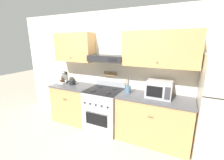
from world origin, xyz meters
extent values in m
plane|color=#B2A38E|center=(0.00, 0.00, 0.00)|extent=(16.00, 16.00, 0.00)
cube|color=beige|center=(0.00, 0.68, 1.27)|extent=(5.20, 0.08, 2.55)
cube|color=tan|center=(-0.85, 0.47, 1.78)|extent=(0.94, 0.33, 0.65)
sphere|color=brown|center=(-0.85, 0.30, 1.56)|extent=(0.02, 0.02, 0.02)
cube|color=tan|center=(1.05, 0.47, 1.78)|extent=(1.35, 0.33, 0.65)
sphere|color=brown|center=(1.05, 0.30, 1.56)|extent=(0.02, 0.02, 0.02)
cube|color=#232326|center=(0.00, 0.45, 1.56)|extent=(0.78, 0.37, 0.13)
cube|color=black|center=(0.22, 0.26, 1.56)|extent=(0.19, 0.01, 0.06)
cube|color=tan|center=(0.00, 0.60, 1.18)|extent=(0.34, 0.07, 0.02)
cylinder|color=olive|center=(-0.14, 0.60, 1.22)|extent=(0.03, 0.03, 0.06)
cylinder|color=olive|center=(-0.07, 0.60, 1.22)|extent=(0.03, 0.03, 0.06)
cylinder|color=olive|center=(0.00, 0.60, 1.22)|extent=(0.03, 0.03, 0.06)
cylinder|color=olive|center=(0.07, 0.60, 1.22)|extent=(0.03, 0.03, 0.06)
cylinder|color=olive|center=(0.14, 0.60, 1.22)|extent=(0.03, 0.03, 0.06)
cube|color=tan|center=(-0.85, 0.33, 0.44)|extent=(0.94, 0.62, 0.87)
cube|color=#4C4C51|center=(-0.85, 0.33, 0.89)|extent=(0.97, 0.64, 0.03)
cylinder|color=brown|center=(-0.85, 0.01, 0.65)|extent=(0.10, 0.01, 0.01)
cube|color=tan|center=(1.05, 0.33, 0.44)|extent=(1.35, 0.62, 0.87)
cube|color=#4C4C51|center=(1.05, 0.33, 0.89)|extent=(1.38, 0.64, 0.03)
cylinder|color=brown|center=(1.05, 0.01, 0.65)|extent=(0.10, 0.01, 0.01)
cube|color=#ADAFB5|center=(0.00, 0.29, 0.45)|extent=(0.73, 0.67, 0.90)
cube|color=black|center=(0.00, -0.05, 0.38)|extent=(0.49, 0.01, 0.25)
cylinder|color=#ADAFB5|center=(0.00, -0.07, 0.56)|extent=(0.51, 0.02, 0.02)
cube|color=black|center=(0.00, 0.29, 0.91)|extent=(0.73, 0.67, 0.01)
cylinder|color=#232326|center=(-0.17, 0.13, 0.92)|extent=(0.11, 0.11, 0.02)
cylinder|color=#232326|center=(0.17, 0.13, 0.92)|extent=(0.11, 0.11, 0.02)
cylinder|color=#232326|center=(-0.17, 0.45, 0.92)|extent=(0.11, 0.11, 0.02)
cylinder|color=#232326|center=(0.17, 0.45, 0.92)|extent=(0.11, 0.11, 0.02)
cylinder|color=black|center=(-0.26, -0.05, 0.70)|extent=(0.03, 0.02, 0.03)
cylinder|color=black|center=(-0.13, -0.05, 0.70)|extent=(0.03, 0.02, 0.03)
cylinder|color=black|center=(0.00, -0.05, 0.70)|extent=(0.03, 0.02, 0.03)
cylinder|color=black|center=(0.13, -0.05, 0.70)|extent=(0.03, 0.02, 0.03)
cylinder|color=black|center=(0.26, -0.05, 0.70)|extent=(0.03, 0.02, 0.03)
cube|color=#ADAFB5|center=(0.00, 0.61, 0.97)|extent=(0.73, 0.04, 0.12)
cylinder|color=#ADAFB5|center=(1.84, -0.13, 1.42)|extent=(0.02, 0.02, 0.38)
cylinder|color=#ADAFB5|center=(1.84, -0.13, 0.69)|extent=(0.02, 0.02, 0.73)
cylinder|color=#232326|center=(-0.89, 0.34, 0.96)|extent=(0.15, 0.15, 0.10)
ellipsoid|color=#232326|center=(-0.89, 0.34, 1.01)|extent=(0.14, 0.14, 0.06)
sphere|color=black|center=(-0.89, 0.34, 1.05)|extent=(0.02, 0.02, 0.02)
cylinder|color=#232326|center=(-0.82, 0.34, 0.97)|extent=(0.10, 0.03, 0.08)
torus|color=black|center=(-0.89, 0.34, 1.03)|extent=(0.14, 0.01, 0.14)
cube|color=white|center=(-1.19, 0.34, 0.92)|extent=(0.18, 0.21, 0.03)
cube|color=white|center=(-1.19, 0.41, 1.05)|extent=(0.18, 0.08, 0.28)
cube|color=white|center=(-1.19, 0.33, 1.15)|extent=(0.18, 0.17, 0.07)
ellipsoid|color=#4C3323|center=(-1.19, 0.32, 0.99)|extent=(0.11, 0.11, 0.10)
cube|color=#ADAFB5|center=(1.12, 0.36, 1.06)|extent=(0.45, 0.35, 0.30)
cube|color=black|center=(1.06, 0.19, 1.06)|extent=(0.27, 0.01, 0.19)
cube|color=#38383D|center=(1.28, 0.19, 1.06)|extent=(0.09, 0.01, 0.22)
cylinder|color=slate|center=(0.52, 0.34, 0.98)|extent=(0.12, 0.12, 0.14)
cylinder|color=olive|center=(0.50, 0.34, 1.12)|extent=(0.01, 0.05, 0.16)
cylinder|color=#28282B|center=(0.53, 0.35, 1.12)|extent=(0.01, 0.04, 0.16)
cylinder|color=#B2B2B7|center=(0.54, 0.35, 1.12)|extent=(0.01, 0.03, 0.16)
camera|label=1|loc=(1.45, -2.38, 1.91)|focal=24.00mm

